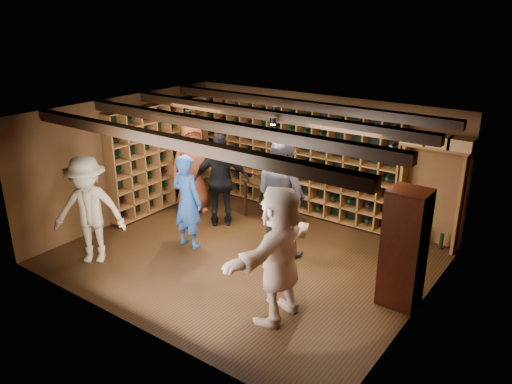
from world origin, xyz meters
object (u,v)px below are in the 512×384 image
Objects in this scene: guest_red_floral at (192,168)px; guest_khaki at (89,210)px; tasting_table at (270,187)px; guest_woman_black at (221,181)px; man_grey_suit at (281,196)px; display_cabinet at (404,250)px; guest_beige at (279,254)px; man_blue_shirt at (187,201)px.

guest_khaki is (0.14, -2.67, -0.02)m from guest_red_floral.
tasting_table is (1.45, 3.21, -0.21)m from guest_khaki.
guest_khaki is at bearing 30.82° from guest_woman_black.
guest_red_floral is 2.68m from guest_khaki.
man_grey_suit is 2.55m from guest_red_floral.
guest_red_floral is at bearing 170.12° from display_cabinet.
guest_woman_black is 3.33m from guest_beige.
guest_red_floral is 0.97× the size of guest_beige.
man_blue_shirt is 0.88× the size of guest_beige.
guest_khaki reaches higher than display_cabinet.
man_grey_suit reaches higher than guest_woman_black.
man_blue_shirt is 1.67m from guest_khaki.
man_grey_suit is (1.45, 0.85, 0.17)m from man_blue_shirt.
tasting_table is at bearing 30.13° from guest_khaki.
tasting_table is at bearing -171.11° from guest_woman_black.
display_cabinet is 3.56m from tasting_table.
display_cabinet is 1.01× the size of man_blue_shirt.
guest_red_floral is 4.24m from guest_beige.
display_cabinet is 3.83m from man_blue_shirt.
display_cabinet reaches higher than tasting_table.
display_cabinet is 0.92× the size of guest_red_floral.
guest_woman_black is 2.60m from guest_khaki.
guest_red_floral is 1.02× the size of guest_woman_black.
guest_red_floral is at bearing 4.39° from man_grey_suit.
guest_red_floral reaches higher than display_cabinet.
display_cabinet is 5.07m from guest_khaki.
man_grey_suit reaches higher than tasting_table.
man_blue_shirt is at bearing -173.43° from display_cabinet.
guest_red_floral is 1.70m from tasting_table.
man_blue_shirt is 0.91× the size of guest_red_floral.
guest_woman_black reaches higher than display_cabinet.
man_blue_shirt is 0.93× the size of guest_khaki.
man_blue_shirt is at bearing -109.31° from guest_red_floral.
display_cabinet is 0.89× the size of guest_beige.
man_grey_suit is at bearing -149.44° from man_blue_shirt.
tasting_table is at bearing 157.08° from display_cabinet.
guest_beige reaches higher than guest_red_floral.
guest_khaki is (-2.37, -2.24, -0.10)m from man_grey_suit.
guest_beige is (-1.24, -1.35, 0.13)m from display_cabinet.
guest_beige is 1.72× the size of tasting_table.
guest_khaki is at bearing -158.89° from display_cabinet.
display_cabinet is at bearing -14.44° from guest_khaki.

